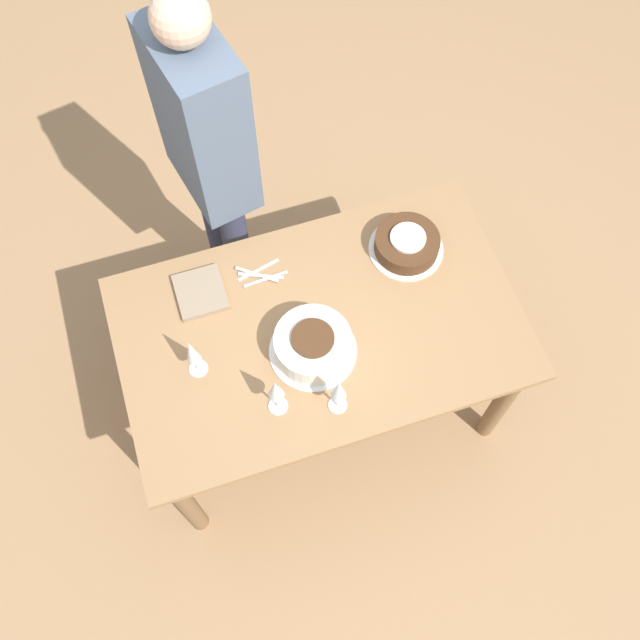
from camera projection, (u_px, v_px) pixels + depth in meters
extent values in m
plane|color=#A87F56|center=(320.00, 398.00, 3.19)|extent=(12.00, 12.00, 0.00)
cube|color=#9E754C|center=(320.00, 328.00, 2.55)|extent=(1.43, 0.87, 0.03)
cylinder|color=brown|center=(433.00, 252.00, 3.12)|extent=(0.07, 0.07, 0.71)
cylinder|color=brown|center=(145.00, 335.00, 2.94)|extent=(0.07, 0.07, 0.71)
cylinder|color=brown|center=(503.00, 401.00, 2.81)|extent=(0.07, 0.07, 0.71)
cylinder|color=brown|center=(186.00, 504.00, 2.64)|extent=(0.07, 0.07, 0.71)
cylinder|color=white|center=(313.00, 351.00, 2.49)|extent=(0.31, 0.31, 0.01)
cylinder|color=silver|center=(313.00, 345.00, 2.44)|extent=(0.27, 0.27, 0.10)
cylinder|color=#4C2D19|center=(313.00, 338.00, 2.39)|extent=(0.15, 0.15, 0.01)
cylinder|color=white|center=(406.00, 249.00, 2.67)|extent=(0.28, 0.28, 0.01)
cylinder|color=#4C2D19|center=(407.00, 244.00, 2.64)|extent=(0.24, 0.24, 0.07)
cylinder|color=silver|center=(408.00, 238.00, 2.60)|extent=(0.13, 0.13, 0.01)
cylinder|color=silver|center=(278.00, 406.00, 2.40)|extent=(0.07, 0.07, 0.00)
cylinder|color=silver|center=(277.00, 400.00, 2.35)|extent=(0.01, 0.01, 0.11)
cone|color=silver|center=(276.00, 389.00, 2.25)|extent=(0.05, 0.05, 0.10)
cylinder|color=silver|center=(198.00, 369.00, 2.46)|extent=(0.07, 0.07, 0.00)
cylinder|color=silver|center=(197.00, 364.00, 2.42)|extent=(0.01, 0.01, 0.08)
cone|color=silver|center=(191.00, 351.00, 2.32)|extent=(0.05, 0.05, 0.13)
cylinder|color=silver|center=(338.00, 405.00, 2.40)|extent=(0.06, 0.06, 0.00)
cylinder|color=silver|center=(338.00, 400.00, 2.35)|extent=(0.01, 0.01, 0.10)
cone|color=silver|center=(339.00, 389.00, 2.26)|extent=(0.05, 0.05, 0.11)
cube|color=silver|center=(259.00, 270.00, 2.63)|extent=(0.17, 0.05, 0.00)
cube|color=silver|center=(266.00, 279.00, 2.61)|extent=(0.17, 0.02, 0.00)
cube|color=silver|center=(261.00, 276.00, 2.61)|extent=(0.16, 0.08, 0.00)
cube|color=silver|center=(257.00, 274.00, 2.61)|extent=(0.14, 0.11, 0.00)
cube|color=gray|center=(201.00, 292.00, 2.58)|extent=(0.17, 0.19, 0.02)
cylinder|color=#2D334C|center=(216.00, 219.00, 3.14)|extent=(0.11, 0.11, 0.80)
cylinder|color=#2D334C|center=(239.00, 256.00, 3.05)|extent=(0.11, 0.11, 0.80)
cube|color=slate|center=(202.00, 120.00, 2.44)|extent=(0.30, 0.44, 0.67)
sphere|color=#DBB293|center=(180.00, 17.00, 2.05)|extent=(0.18, 0.18, 0.18)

